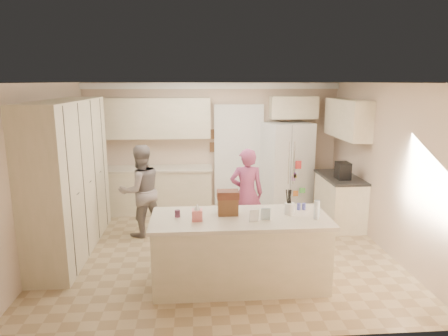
{
  "coord_description": "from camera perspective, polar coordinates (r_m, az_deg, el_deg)",
  "views": [
    {
      "loc": [
        -0.37,
        -5.93,
        2.62
      ],
      "look_at": [
        0.1,
        0.35,
        1.25
      ],
      "focal_mm": 32.0,
      "sensor_mm": 36.0,
      "label": 1
    }
  ],
  "objects": [
    {
      "name": "back_upper_cab",
      "position": [
        8.12,
        -9.84,
        7.02
      ],
      "size": [
        2.2,
        0.35,
        0.8
      ],
      "primitive_type": "cube",
      "color": "beige",
      "rests_on": "wall_back"
    },
    {
      "name": "doorway_casing",
      "position": [
        8.37,
        2.11,
        1.47
      ],
      "size": [
        1.02,
        0.03,
        2.22
      ],
      "primitive_type": "cube",
      "color": "white",
      "rests_on": "floor"
    },
    {
      "name": "wall_frame_upper",
      "position": [
        8.27,
        -1.54,
        4.85
      ],
      "size": [
        0.15,
        0.02,
        0.2
      ],
      "primitive_type": "cube",
      "color": "brown",
      "rests_on": "wall_back"
    },
    {
      "name": "right_upper_cab",
      "position": [
        7.68,
        17.2,
        6.74
      ],
      "size": [
        0.35,
        1.5,
        0.7
      ],
      "primitive_type": "cube",
      "color": "beige",
      "rests_on": "wall_right"
    },
    {
      "name": "island_base",
      "position": [
        5.33,
        2.28,
        -11.9
      ],
      "size": [
        2.2,
        0.9,
        0.88
      ],
      "primitive_type": "cube",
      "color": "beige",
      "rests_on": "floor"
    },
    {
      "name": "wall_back",
      "position": [
        8.35,
        -1.68,
        3.18
      ],
      "size": [
        5.2,
        0.02,
        2.6
      ],
      "primitive_type": "cube",
      "color": "beige",
      "rests_on": "ground"
    },
    {
      "name": "right_countertop",
      "position": [
        7.61,
        16.29,
        -1.27
      ],
      "size": [
        0.63,
        1.24,
        0.04
      ],
      "primitive_type": "cube",
      "color": "#2D2B28",
      "rests_on": "right_base_cab"
    },
    {
      "name": "teen_girl",
      "position": [
        6.74,
        3.25,
        -3.65
      ],
      "size": [
        0.58,
        0.39,
        1.54
      ],
      "primitive_type": "imported",
      "rotation": [
        0.0,
        0.0,
        3.1
      ],
      "color": "#B24A6B",
      "rests_on": "floor"
    },
    {
      "name": "dollhouse_body",
      "position": [
        5.19,
        0.56,
        -5.5
      ],
      "size": [
        0.26,
        0.18,
        0.22
      ],
      "primitive_type": "cube",
      "color": "brown",
      "rests_on": "island_top"
    },
    {
      "name": "right_base_cab",
      "position": [
        7.74,
        16.16,
        -4.59
      ],
      "size": [
        0.6,
        1.2,
        0.88
      ],
      "primitive_type": "cube",
      "color": "beige",
      "rests_on": "floor"
    },
    {
      "name": "wall_front",
      "position": [
        3.87,
        1.45,
        -7.7
      ],
      "size": [
        5.2,
        0.02,
        2.6
      ],
      "primitive_type": "cube",
      "color": "beige",
      "rests_on": "ground"
    },
    {
      "name": "shaker_salt",
      "position": [
        5.49,
        10.64,
        -5.44
      ],
      "size": [
        0.05,
        0.05,
        0.09
      ],
      "primitive_type": "cylinder",
      "color": "#4A4EB3",
      "rests_on": "island_top"
    },
    {
      "name": "wall_left",
      "position": [
        6.47,
        -24.43,
        -0.6
      ],
      "size": [
        0.02,
        4.6,
        2.6
      ],
      "primitive_type": "cube",
      "color": "beige",
      "rests_on": "ground"
    },
    {
      "name": "floor",
      "position": [
        6.49,
        -0.66,
        -11.61
      ],
      "size": [
        5.2,
        4.6,
        0.02
      ],
      "primitive_type": "cube",
      "color": "tan",
      "rests_on": "ground"
    },
    {
      "name": "jam_jar",
      "position": [
        5.15,
        -6.67,
        -6.49
      ],
      "size": [
        0.07,
        0.07,
        0.09
      ],
      "primitive_type": "cylinder",
      "color": "#59263F",
      "rests_on": "island_top"
    },
    {
      "name": "wall_frame_lower",
      "position": [
        8.31,
        -1.53,
        3.01
      ],
      "size": [
        0.15,
        0.02,
        0.2
      ],
      "primitive_type": "cube",
      "color": "brown",
      "rests_on": "wall_back"
    },
    {
      "name": "tissue_plume",
      "position": [
        4.96,
        -3.88,
        -5.53
      ],
      "size": [
        0.08,
        0.08,
        0.08
      ],
      "primitive_type": "cone",
      "color": "white",
      "rests_on": "tissue_box"
    },
    {
      "name": "crown_back",
      "position": [
        8.19,
        -1.72,
        11.65
      ],
      "size": [
        5.2,
        0.08,
        0.12
      ],
      "primitive_type": "cube",
      "color": "white",
      "rests_on": "wall_back"
    },
    {
      "name": "tissue_box",
      "position": [
        5.0,
        -3.86,
        -6.73
      ],
      "size": [
        0.13,
        0.13,
        0.14
      ],
      "primitive_type": "cube",
      "color": "#F27977",
      "rests_on": "island_top"
    },
    {
      "name": "ceiling",
      "position": [
        5.94,
        -0.73,
        12.18
      ],
      "size": [
        5.2,
        4.6,
        0.02
      ],
      "primitive_type": "cube",
      "color": "white",
      "rests_on": "wall_back"
    },
    {
      "name": "dollhouse_roof",
      "position": [
        5.15,
        0.56,
        -3.8
      ],
      "size": [
        0.28,
        0.2,
        0.1
      ],
      "primitive_type": "cube",
      "color": "#592D1E",
      "rests_on": "dollhouse_body"
    },
    {
      "name": "shaker_pepper",
      "position": [
        5.51,
        11.35,
        -5.41
      ],
      "size": [
        0.05,
        0.05,
        0.09
      ],
      "primitive_type": "cylinder",
      "color": "#4A4EB3",
      "rests_on": "island_top"
    },
    {
      "name": "island_top",
      "position": [
        5.16,
        2.32,
        -7.23
      ],
      "size": [
        2.28,
        0.96,
        0.05
      ],
      "primitive_type": "cube",
      "color": "beige",
      "rests_on": "island_base"
    },
    {
      "name": "doorway_opening",
      "position": [
        8.41,
        2.09,
        1.51
      ],
      "size": [
        0.9,
        0.06,
        2.1
      ],
      "primitive_type": "cube",
      "color": "black",
      "rests_on": "floor"
    },
    {
      "name": "utensil_crock",
      "position": [
        5.28,
        9.33,
        -5.76
      ],
      "size": [
        0.13,
        0.13,
        0.15
      ],
      "primitive_type": "cylinder",
      "color": "white",
      "rests_on": "island_top"
    },
    {
      "name": "fridge_handle_r",
      "position": [
        7.97,
        9.92,
        0.73
      ],
      "size": [
        0.02,
        0.02,
        0.85
      ],
      "primitive_type": "cylinder",
      "color": "silver",
      "rests_on": "refrigerator"
    },
    {
      "name": "greeting_card_a",
      "position": [
        4.95,
        4.33,
        -6.8
      ],
      "size": [
        0.12,
        0.06,
        0.16
      ],
      "primitive_type": "cube",
      "rotation": [
        0.15,
        0.0,
        0.2
      ],
      "color": "white",
      "rests_on": "island_top"
    },
    {
      "name": "greeting_card_b",
      "position": [
        5.02,
        5.95,
        -6.55
      ],
      "size": [
        0.12,
        0.05,
        0.16
      ],
      "primitive_type": "cube",
      "rotation": [
        0.15,
        0.0,
        -0.1
      ],
      "color": "silver",
      "rests_on": "island_top"
    },
    {
      "name": "fridge_dispenser",
      "position": [
        7.89,
        8.03,
        1.42
      ],
      "size": [
        0.22,
        0.03,
        0.35
      ],
      "primitive_type": "cube",
      "color": "black",
      "rests_on": "refrigerator"
    },
    {
      "name": "back_countertop",
      "position": [
        8.14,
        -9.68,
        -0.09
      ],
      "size": [
        2.24,
        0.63,
        0.04
      ],
      "primitive_type": "cube",
      "color": "beige",
      "rests_on": "back_base_cab"
    },
    {
      "name": "back_base_cab",
      "position": [
        8.26,
        -9.56,
        -3.2
      ],
      "size": [
        2.2,
        0.6,
        0.88
      ],
      "primitive_type": "cube",
      "color": "beige",
      "rests_on": "floor"
    },
    {
      "name": "fridge_seam",
      "position": [
        8.0,
        9.51,
        -0.3
      ],
      "size": [
        0.02,
        0.02,
        1.78
      ],
      "primitive_type": "cube",
      "color": "gray",
      "rests_on": "refrigerator"
    },
    {
      "name": "fridge_magnets",
      "position": [
        7.99,
        9.52,
        -0.32
      ],
      "size": [
        0.76,
        0.02,
        1.44
      ],
      "primitive_type": null,
      "color": "tan",
      "rests_on": "refrigerator"
    },
    {
      "name": "coffee_maker",
      "position": [
        7.38,
        16.62,
        -0.36
      ],
      "size": [
        0.22,
        0.28,
        0.3
      ],
      "primitive_type": "cube",
      "color": "black",
      "rests_on": "right_countertop"
    },
    {
      "name": "pantry_bank",
      "position": [
        6.58,
        -21.22,
        -1.24
      ],
      "size": [
        0.6,
        2.6,
        2.35
      ],
      "primitive_type": "cube",
      "color": "beige",
      "rests_on": "floor"
    },
    {
      "name": "over_fridge_cab",
      "position": [
        8.32,
        9.9,
        8.52
      ],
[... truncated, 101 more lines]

